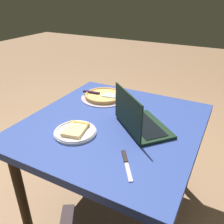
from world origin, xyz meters
name	(u,v)px	position (x,y,z in m)	size (l,w,h in m)	color
ground_plane	(113,205)	(0.00, 0.00, 0.00)	(12.00, 12.00, 0.00)	#906C4C
dining_table	(113,133)	(0.00, 0.00, 0.63)	(1.01, 1.06, 0.71)	navy
laptop	(139,121)	(-0.17, 0.00, 0.76)	(0.40, 0.39, 0.23)	black
pizza_plate	(75,131)	(0.13, 0.21, 0.73)	(0.23, 0.23, 0.04)	white
pizza_tray	(104,96)	(0.23, -0.29, 0.73)	(0.34, 0.34, 0.04)	#A899AF
table_knife	(126,162)	(-0.23, 0.30, 0.72)	(0.13, 0.18, 0.01)	#C3B0CB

